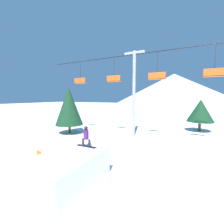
% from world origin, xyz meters
% --- Properties ---
extents(ground_plane, '(220.00, 220.00, 0.00)m').
position_xyz_m(ground_plane, '(0.00, 0.00, 0.00)').
color(ground_plane, white).
extents(mountain_ridge, '(62.23, 62.23, 15.83)m').
position_xyz_m(mountain_ridge, '(0.00, 73.32, 7.91)').
color(mountain_ridge, silver).
rests_on(mountain_ridge, ground_plane).
extents(snow_ramp, '(2.65, 4.23, 1.68)m').
position_xyz_m(snow_ramp, '(0.43, 0.60, 0.84)').
color(snow_ramp, white).
rests_on(snow_ramp, ground_plane).
extents(snowboarder, '(1.36, 0.31, 1.27)m').
position_xyz_m(snowboarder, '(0.48, 2.07, 2.31)').
color(snowboarder, black).
rests_on(snowboarder, snow_ramp).
extents(chairlift, '(24.59, 0.44, 10.00)m').
position_xyz_m(chairlift, '(0.23, 11.89, 6.19)').
color(chairlift, '#9E9EA3').
rests_on(chairlift, ground_plane).
extents(pine_tree_near, '(3.50, 3.50, 6.00)m').
position_xyz_m(pine_tree_near, '(-7.69, 9.57, 3.56)').
color(pine_tree_near, '#4C3823').
rests_on(pine_tree_near, ground_plane).
extents(pine_tree_far, '(3.42, 3.42, 4.41)m').
position_xyz_m(pine_tree_far, '(7.60, 18.38, 2.87)').
color(pine_tree_far, '#4C3823').
rests_on(pine_tree_far, ground_plane).
extents(trail_marker, '(0.41, 0.10, 1.33)m').
position_xyz_m(trail_marker, '(-2.48, 0.95, 0.72)').
color(trail_marker, orange).
rests_on(trail_marker, ground_plane).
extents(distant_skier, '(0.24, 0.24, 1.23)m').
position_xyz_m(distant_skier, '(-4.81, 9.06, 0.67)').
color(distant_skier, black).
rests_on(distant_skier, ground_plane).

